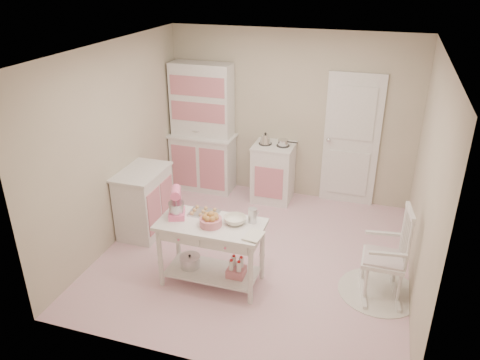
{
  "coord_description": "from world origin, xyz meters",
  "views": [
    {
      "loc": [
        1.36,
        -4.92,
        3.45
      ],
      "look_at": [
        -0.15,
        -0.2,
        1.13
      ],
      "focal_mm": 35.0,
      "sensor_mm": 36.0,
      "label": 1
    }
  ],
  "objects_px": {
    "hutch": "(202,128)",
    "work_table": "(212,253)",
    "rocking_chair": "(384,252)",
    "base_cabinet": "(144,201)",
    "bread_basket": "(211,222)",
    "stand_mixer": "(176,203)",
    "stove": "(273,172)"
  },
  "relations": [
    {
      "from": "stand_mixer",
      "to": "bread_basket",
      "type": "distance_m",
      "value": 0.46
    },
    {
      "from": "base_cabinet",
      "to": "hutch",
      "type": "bearing_deg",
      "value": 80.67
    },
    {
      "from": "work_table",
      "to": "stand_mixer",
      "type": "relative_size",
      "value": 3.53
    },
    {
      "from": "hutch",
      "to": "bread_basket",
      "type": "bearing_deg",
      "value": -66.18
    },
    {
      "from": "base_cabinet",
      "to": "rocking_chair",
      "type": "height_order",
      "value": "rocking_chair"
    },
    {
      "from": "rocking_chair",
      "to": "base_cabinet",
      "type": "bearing_deg",
      "value": 164.09
    },
    {
      "from": "hutch",
      "to": "bread_basket",
      "type": "relative_size",
      "value": 8.32
    },
    {
      "from": "rocking_chair",
      "to": "stand_mixer",
      "type": "relative_size",
      "value": 3.24
    },
    {
      "from": "base_cabinet",
      "to": "bread_basket",
      "type": "height_order",
      "value": "base_cabinet"
    },
    {
      "from": "hutch",
      "to": "rocking_chair",
      "type": "bearing_deg",
      "value": -33.83
    },
    {
      "from": "stove",
      "to": "rocking_chair",
      "type": "bearing_deg",
      "value": -47.83
    },
    {
      "from": "work_table",
      "to": "base_cabinet",
      "type": "bearing_deg",
      "value": 148.04
    },
    {
      "from": "base_cabinet",
      "to": "bread_basket",
      "type": "bearing_deg",
      "value": -33.12
    },
    {
      "from": "stand_mixer",
      "to": "work_table",
      "type": "bearing_deg",
      "value": -24.52
    },
    {
      "from": "stove",
      "to": "stand_mixer",
      "type": "height_order",
      "value": "stand_mixer"
    },
    {
      "from": "rocking_chair",
      "to": "bread_basket",
      "type": "xyz_separation_m",
      "value": [
        -1.87,
        -0.44,
        0.3
      ]
    },
    {
      "from": "stove",
      "to": "base_cabinet",
      "type": "distance_m",
      "value": 2.09
    },
    {
      "from": "stove",
      "to": "bread_basket",
      "type": "bearing_deg",
      "value": -93.27
    },
    {
      "from": "base_cabinet",
      "to": "stand_mixer",
      "type": "height_order",
      "value": "stand_mixer"
    },
    {
      "from": "hutch",
      "to": "work_table",
      "type": "relative_size",
      "value": 1.73
    },
    {
      "from": "hutch",
      "to": "stand_mixer",
      "type": "height_order",
      "value": "hutch"
    },
    {
      "from": "rocking_chair",
      "to": "stand_mixer",
      "type": "xyz_separation_m",
      "value": [
        -2.31,
        -0.37,
        0.42
      ]
    },
    {
      "from": "work_table",
      "to": "bread_basket",
      "type": "bearing_deg",
      "value": -68.2
    },
    {
      "from": "stand_mixer",
      "to": "bread_basket",
      "type": "xyz_separation_m",
      "value": [
        0.44,
        -0.07,
        -0.12
      ]
    },
    {
      "from": "hutch",
      "to": "bread_basket",
      "type": "height_order",
      "value": "hutch"
    },
    {
      "from": "work_table",
      "to": "bread_basket",
      "type": "xyz_separation_m",
      "value": [
        0.02,
        -0.05,
        0.45
      ]
    },
    {
      "from": "stove",
      "to": "stand_mixer",
      "type": "distance_m",
      "value": 2.42
    },
    {
      "from": "stand_mixer",
      "to": "base_cabinet",
      "type": "bearing_deg",
      "value": 116.25
    },
    {
      "from": "base_cabinet",
      "to": "work_table",
      "type": "xyz_separation_m",
      "value": [
        1.3,
        -0.81,
        -0.06
      ]
    },
    {
      "from": "stove",
      "to": "stand_mixer",
      "type": "relative_size",
      "value": 2.71
    },
    {
      "from": "bread_basket",
      "to": "hutch",
      "type": "bearing_deg",
      "value": 113.82
    },
    {
      "from": "rocking_chair",
      "to": "bread_basket",
      "type": "distance_m",
      "value": 1.95
    }
  ]
}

